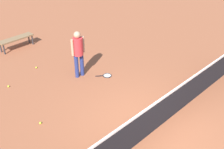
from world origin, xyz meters
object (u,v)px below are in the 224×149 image
Objects in this scene: tennis_racket_near_player at (107,76)px; tennis_ball_stray_left at (36,68)px; tennis_ball_baseline at (8,86)px; player_near_side at (78,51)px; tennis_ball_by_net at (40,123)px; tennis_ball_near_player at (194,75)px; courtside_bench at (16,39)px.

tennis_racket_near_player is 2.71m from tennis_ball_stray_left.
tennis_ball_baseline is at bearing -32.24° from tennis_racket_near_player.
tennis_ball_baseline reaches higher than tennis_racket_near_player.
tennis_ball_by_net is at bearing 27.23° from player_near_side.
tennis_ball_near_player is 1.00× the size of tennis_ball_by_net.
tennis_ball_baseline is 3.13m from courtside_bench.
tennis_racket_near_player is 8.57× the size of tennis_ball_by_net.
courtside_bench is (0.46, -3.70, -0.59)m from player_near_side.
player_near_side is 25.76× the size of tennis_ball_baseline.
tennis_ball_baseline is (-0.23, -2.36, 0.00)m from tennis_ball_by_net.
tennis_racket_near_player is at bearing -169.67° from tennis_ball_by_net.
tennis_ball_near_player is at bearing 129.67° from tennis_ball_stray_left.
tennis_ball_near_player is 1.00× the size of tennis_ball_baseline.
tennis_ball_baseline is 1.42m from tennis_ball_stray_left.
tennis_ball_near_player is 6.47m from tennis_ball_baseline.
player_near_side is 1.38m from tennis_racket_near_player.
tennis_ball_baseline and tennis_ball_stray_left have the same top height.
tennis_ball_stray_left is (1.50, -2.26, 0.02)m from tennis_racket_near_player.
tennis_ball_baseline is (2.17, -1.12, -0.98)m from player_near_side.
tennis_ball_by_net is (5.30, -1.67, 0.00)m from tennis_ball_near_player.
tennis_ball_stray_left is at bearing -62.40° from player_near_side.
player_near_side is 1.12× the size of courtside_bench.
courtside_bench is at bearing -123.51° from tennis_ball_baseline.
tennis_ball_near_player is 1.00× the size of tennis_ball_stray_left.
tennis_ball_baseline is at bearing -38.45° from tennis_ball_near_player.
tennis_ball_near_player and tennis_ball_by_net have the same top height.
tennis_racket_near_player is 8.57× the size of tennis_ball_baseline.
tennis_racket_near_player is (-0.67, 0.68, -1.00)m from player_near_side.
tennis_ball_by_net reaches higher than tennis_racket_near_player.
courtside_bench is (3.36, -6.61, 0.38)m from tennis_ball_near_player.
tennis_ball_near_player is at bearing 162.53° from tennis_ball_by_net.
player_near_side is at bearing -45.10° from tennis_ball_near_player.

